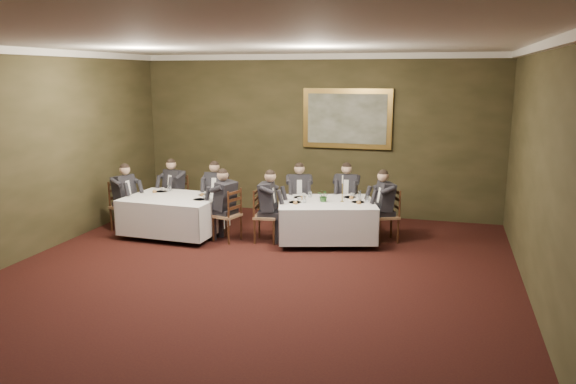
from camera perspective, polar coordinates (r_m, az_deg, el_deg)
The scene contains 28 objects.
ground at distance 8.16m, azimuth -5.28°, elevation -10.27°, with size 10.00×10.00×0.00m, color black.
ceiling at distance 7.58m, azimuth -5.80°, elevation 15.08°, with size 8.00×10.00×0.10m, color silver.
back_wall at distance 12.42m, azimuth 2.88°, elevation 5.76°, with size 8.00×0.10×3.50m, color #2D2A16.
right_wall at distance 7.27m, azimuth 25.32°, elevation 0.27°, with size 0.10×10.00×3.50m, color #2D2A16.
crown_molding at distance 7.57m, azimuth -5.79°, elevation 14.62°, with size 8.00×10.00×0.12m.
table_main at distance 10.47m, azimuth 3.89°, elevation -2.65°, with size 2.09×1.80×0.67m.
table_second at distance 11.06m, azimuth -11.51°, elevation -2.07°, with size 1.84×1.44×0.67m.
chair_main_backleft at distance 11.37m, azimuth 1.12°, elevation -2.31°, with size 0.54×0.53×1.00m.
diner_main_backleft at distance 11.30m, azimuth 1.13°, elevation -1.20°, with size 0.52×0.58×1.35m.
chair_main_backright at distance 11.44m, azimuth 5.93°, elevation -2.29°, with size 0.47×0.45×1.00m.
diner_main_backright at distance 11.37m, azimuth 5.94°, elevation -1.19°, with size 0.44×0.51×1.35m.
chair_main_endleft at distance 10.49m, azimuth -2.28°, elevation -3.54°, with size 0.46×0.48×1.00m.
diner_main_endleft at distance 10.43m, azimuth -2.22°, elevation -2.33°, with size 0.52×0.45×1.35m.
chair_main_endright at distance 10.66m, azimuth 9.93°, elevation -3.46°, with size 0.57×0.58×1.00m.
diner_main_endright at distance 10.60m, azimuth 9.91°, elevation -2.27°, with size 0.60×0.56×1.35m.
chair_sec_backleft at distance 12.10m, azimuth -11.29°, elevation -1.66°, with size 0.55×0.53×1.00m.
diner_sec_backleft at distance 12.05m, azimuth -11.38°, elevation -0.62°, with size 0.53×0.58×1.35m.
chair_sec_backright at distance 11.67m, azimuth -7.20°, elevation -2.03°, with size 0.46×0.44×1.00m.
diner_sec_backright at distance 11.61m, azimuth -7.25°, elevation -0.95°, with size 0.43×0.50×1.35m.
chair_sec_endright at distance 10.60m, azimuth -6.15°, elevation -3.44°, with size 0.53×0.54×1.00m.
diner_sec_endright at distance 10.55m, azimuth -6.22°, elevation -2.23°, with size 0.57×0.52×1.35m.
chair_sec_endleft at distance 11.70m, azimuth -16.29°, elevation -2.39°, with size 0.52×0.54×1.00m.
diner_sec_endleft at distance 11.63m, azimuth -16.32°, elevation -1.31°, with size 0.57×0.51×1.35m.
centerpiece at distance 10.35m, azimuth 3.67°, elevation -0.32°, with size 0.22×0.19×0.24m, color #2D5926.
candlestick at distance 10.37m, azimuth 5.54°, elevation 0.02°, with size 0.07×0.07×0.51m.
place_setting_table_main at distance 10.74m, azimuth 1.53°, elevation -0.35°, with size 0.33×0.31×0.14m.
place_setting_table_second at distance 11.54m, azimuth -12.44°, elevation 0.23°, with size 0.33×0.31×0.14m.
painting at distance 12.19m, azimuth 6.03°, elevation 7.42°, with size 1.92×0.09×1.28m.
Camera 1 is at (2.76, -7.04, 3.07)m, focal length 35.00 mm.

